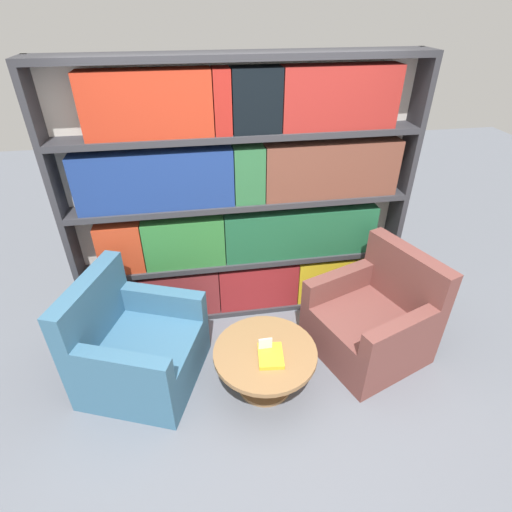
% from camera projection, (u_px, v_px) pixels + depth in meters
% --- Properties ---
extents(ground_plane, '(14.00, 14.00, 0.00)m').
position_uv_depth(ground_plane, '(267.00, 413.00, 3.09)').
color(ground_plane, slate).
extents(bookshelf, '(3.02, 0.30, 2.38)m').
position_uv_depth(bookshelf, '(242.00, 205.00, 3.53)').
color(bookshelf, silver).
rests_on(bookshelf, ground_plane).
extents(armchair_left, '(1.10, 1.11, 0.95)m').
position_uv_depth(armchair_left, '(136.00, 349.00, 3.23)').
color(armchair_left, '#386684').
rests_on(armchair_left, ground_plane).
extents(armchair_right, '(1.09, 1.10, 0.95)m').
position_uv_depth(armchair_right, '(373.00, 321.00, 3.50)').
color(armchair_right, brown).
rests_on(armchair_right, ground_plane).
extents(coffee_table, '(0.82, 0.82, 0.39)m').
position_uv_depth(coffee_table, '(265.00, 361.00, 3.17)').
color(coffee_table, olive).
rests_on(coffee_table, ground_plane).
extents(table_sign, '(0.10, 0.06, 0.13)m').
position_uv_depth(table_sign, '(265.00, 346.00, 3.07)').
color(table_sign, black).
rests_on(table_sign, coffee_table).
extents(stray_book, '(0.21, 0.27, 0.03)m').
position_uv_depth(stray_book, '(271.00, 356.00, 3.04)').
color(stray_book, gold).
rests_on(stray_book, coffee_table).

